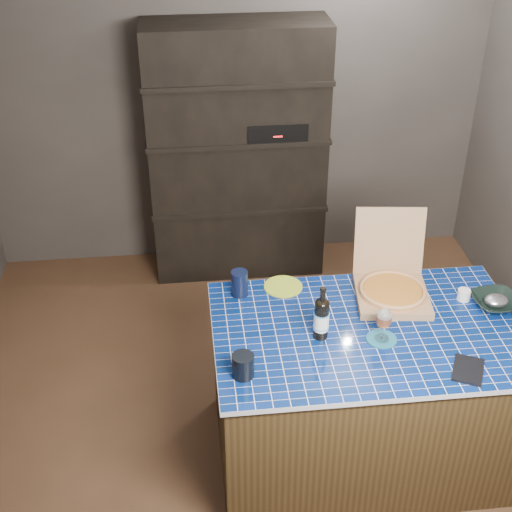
{
  "coord_description": "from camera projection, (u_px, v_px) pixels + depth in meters",
  "views": [
    {
      "loc": [
        -0.37,
        -2.96,
        2.95
      ],
      "look_at": [
        -0.04,
        0.0,
        1.05
      ],
      "focal_mm": 50.0,
      "sensor_mm": 36.0,
      "label": 1
    }
  ],
  "objects": [
    {
      "name": "room",
      "position": [
        265.0,
        220.0,
        3.42
      ],
      "size": [
        3.5,
        3.5,
        3.5
      ],
      "color": "brown",
      "rests_on": "ground"
    },
    {
      "name": "shelving_unit",
      "position": [
        238.0,
        154.0,
        4.89
      ],
      "size": [
        1.2,
        0.41,
        1.8
      ],
      "color": "black",
      "rests_on": "floor"
    },
    {
      "name": "kitchen_island",
      "position": [
        362.0,
        392.0,
        3.62
      ],
      "size": [
        1.49,
        0.95,
        0.82
      ],
      "rotation": [
        0.0,
        0.0,
        -0.0
      ],
      "color": "#42301A",
      "rests_on": "floor"
    },
    {
      "name": "pizza_box",
      "position": [
        392.0,
        288.0,
        3.6
      ],
      "size": [
        0.41,
        0.48,
        0.39
      ],
      "rotation": [
        0.0,
        0.0,
        -0.12
      ],
      "color": "#A47D54",
      "rests_on": "kitchen_island"
    },
    {
      "name": "mead_bottle",
      "position": [
        321.0,
        318.0,
        3.3
      ],
      "size": [
        0.08,
        0.08,
        0.28
      ],
      "color": "black",
      "rests_on": "kitchen_island"
    },
    {
      "name": "teal_trivet",
      "position": [
        382.0,
        339.0,
        3.34
      ],
      "size": [
        0.14,
        0.14,
        0.01
      ],
      "primitive_type": "cylinder",
      "color": "#175E79",
      "rests_on": "kitchen_island"
    },
    {
      "name": "wine_glass",
      "position": [
        384.0,
        319.0,
        3.27
      ],
      "size": [
        0.08,
        0.08,
        0.17
      ],
      "color": "white",
      "rests_on": "teal_trivet"
    },
    {
      "name": "tumbler",
      "position": [
        243.0,
        366.0,
        3.1
      ],
      "size": [
        0.1,
        0.1,
        0.11
      ],
      "primitive_type": "cylinder",
      "color": "black",
      "rests_on": "kitchen_island"
    },
    {
      "name": "dvd_case",
      "position": [
        468.0,
        370.0,
        3.15
      ],
      "size": [
        0.19,
        0.22,
        0.01
      ],
      "primitive_type": "cube",
      "rotation": [
        0.0,
        0.0,
        -0.45
      ],
      "color": "black",
      "rests_on": "kitchen_island"
    },
    {
      "name": "bowl",
      "position": [
        496.0,
        302.0,
        3.54
      ],
      "size": [
        0.25,
        0.25,
        0.06
      ],
      "primitive_type": "imported",
      "rotation": [
        0.0,
        0.0,
        0.1
      ],
      "color": "black",
      "rests_on": "kitchen_island"
    },
    {
      "name": "foil_contents",
      "position": [
        496.0,
        300.0,
        3.53
      ],
      "size": [
        0.12,
        0.1,
        0.06
      ],
      "primitive_type": "ellipsoid",
      "color": "silver",
      "rests_on": "bowl"
    },
    {
      "name": "white_jar",
      "position": [
        464.0,
        295.0,
        3.59
      ],
      "size": [
        0.07,
        0.07,
        0.06
      ],
      "primitive_type": "cylinder",
      "color": "white",
      "rests_on": "kitchen_island"
    },
    {
      "name": "navy_cup",
      "position": [
        239.0,
        283.0,
        3.61
      ],
      "size": [
        0.09,
        0.09,
        0.14
      ],
      "primitive_type": "cylinder",
      "color": "black",
      "rests_on": "kitchen_island"
    },
    {
      "name": "green_trivet",
      "position": [
        283.0,
        287.0,
        3.7
      ],
      "size": [
        0.2,
        0.2,
        0.01
      ],
      "primitive_type": "cylinder",
      "color": "#A9C42A",
      "rests_on": "kitchen_island"
    }
  ]
}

